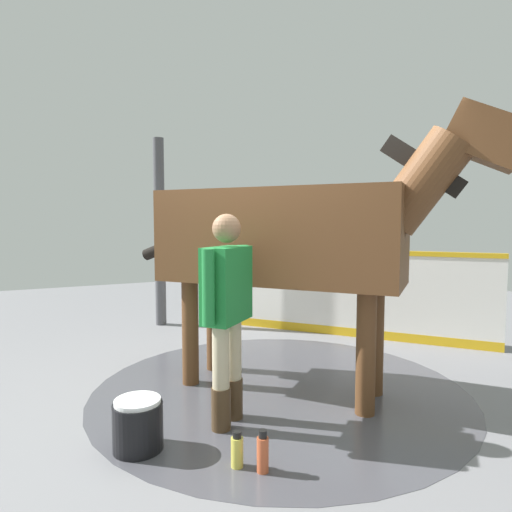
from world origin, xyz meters
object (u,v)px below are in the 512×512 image
object	(u,v)px
horse	(293,236)
bottle_spray	(263,453)
bottle_shampoo	(237,451)
handler	(227,305)
wash_bucket	(138,425)

from	to	relation	value
horse	bottle_spray	size ratio (longest dim) A/B	10.42
horse	bottle_shampoo	xyz separation A→B (m)	(0.98, 0.95, -1.34)
handler	bottle_spray	size ratio (longest dim) A/B	5.99
handler	bottle_spray	bearing A→B (deg)	134.90
handler	bottle_spray	world-z (taller)	handler
horse	handler	xyz separation A→B (m)	(0.80, 0.36, -0.51)
horse	bottle_shampoo	distance (m)	1.91
horse	wash_bucket	bearing A→B (deg)	-113.24
handler	bottle_shampoo	distance (m)	1.04
wash_bucket	bottle_spray	world-z (taller)	wash_bucket
bottle_shampoo	handler	bearing A→B (deg)	-106.81
horse	bottle_shampoo	bearing A→B (deg)	-85.60
horse	wash_bucket	size ratio (longest dim) A/B	7.95
horse	wash_bucket	world-z (taller)	horse
horse	bottle_spray	distance (m)	1.90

